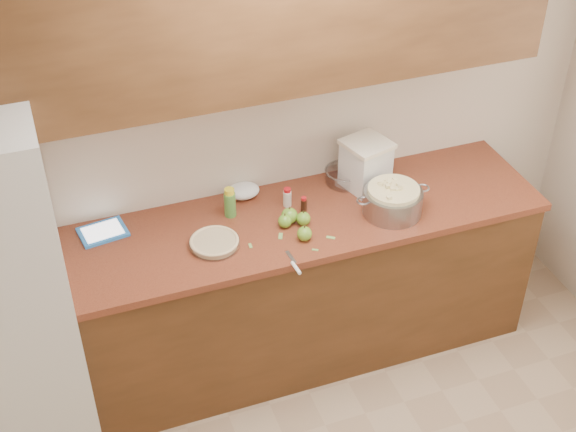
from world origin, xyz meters
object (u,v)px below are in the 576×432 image
object	(u,v)px
pie	(214,243)
flour_canister	(366,164)
tablet	(103,232)
colander	(393,201)

from	to	relation	value
pie	flour_canister	bearing A→B (deg)	14.03
pie	tablet	xyz separation A→B (m)	(-0.49, 0.28, -0.01)
pie	tablet	bearing A→B (deg)	150.01
pie	colander	distance (m)	0.92
colander	tablet	world-z (taller)	colander
flour_canister	tablet	world-z (taller)	flour_canister
tablet	flour_canister	bearing A→B (deg)	-10.84
flour_canister	tablet	bearing A→B (deg)	177.48
colander	flour_canister	distance (m)	0.27
pie	tablet	world-z (taller)	pie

